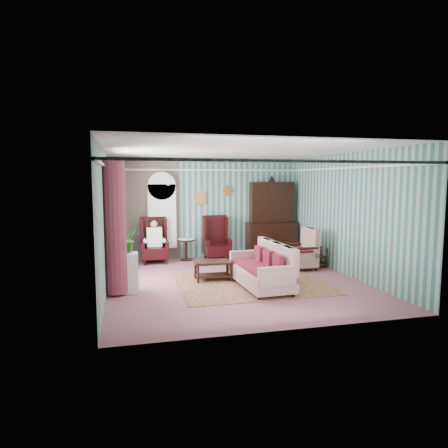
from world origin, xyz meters
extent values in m
plane|color=#7F4A53|center=(0.00, 0.00, 0.00)|extent=(6.00, 6.00, 0.00)
cube|color=#376560|center=(0.00, 3.00, 1.45)|extent=(5.50, 0.02, 2.90)
cube|color=#376560|center=(0.00, -3.00, 1.45)|extent=(5.50, 0.02, 2.90)
cube|color=#376560|center=(-2.75, 0.00, 1.45)|extent=(0.02, 6.00, 2.90)
cube|color=#376560|center=(2.75, 0.00, 1.45)|extent=(0.02, 6.00, 2.90)
cube|color=white|center=(0.00, 0.00, 2.90)|extent=(5.50, 6.00, 0.02)
cube|color=brown|center=(-1.80, 2.99, 1.45)|extent=(1.90, 0.01, 2.90)
cube|color=silver|center=(0.00, 0.00, 2.55)|extent=(5.50, 6.00, 0.05)
cube|color=white|center=(-2.72, 0.60, 1.55)|extent=(0.04, 1.50, 1.90)
cylinder|color=maroon|center=(-2.55, -0.45, 1.35)|extent=(0.44, 0.44, 2.60)
cylinder|color=maroon|center=(-2.55, 1.65, 1.35)|extent=(0.44, 0.44, 2.60)
cube|color=#AF692E|center=(-0.20, 2.97, 1.75)|extent=(0.30, 0.03, 0.38)
cube|color=silver|center=(-1.35, 2.84, 1.12)|extent=(0.80, 0.28, 2.24)
cube|color=black|center=(1.90, 2.72, 1.18)|extent=(1.50, 0.56, 2.36)
cube|color=black|center=(-1.60, 2.45, 0.62)|extent=(0.76, 0.80, 1.25)
cube|color=black|center=(0.15, 2.45, 0.62)|extent=(0.76, 0.80, 1.25)
cylinder|color=black|center=(-0.70, 2.60, 0.30)|extent=(0.50, 0.50, 0.60)
cube|color=black|center=(2.47, 0.90, 0.27)|extent=(0.45, 0.38, 0.54)
cube|color=silver|center=(-2.40, -0.30, 0.40)|extent=(0.55, 0.35, 0.80)
cube|color=#4D1B19|center=(0.30, -0.30, 0.01)|extent=(3.20, 2.60, 0.01)
cube|color=beige|center=(0.40, -0.62, 0.55)|extent=(1.05, 1.95, 1.09)
cube|color=#BEB693|center=(1.90, 0.80, 0.47)|extent=(0.75, 0.89, 0.93)
cube|color=black|center=(-0.45, 0.21, 0.22)|extent=(0.86, 0.51, 0.44)
imported|color=#28571B|center=(-2.49, -0.39, 1.01)|extent=(0.48, 0.45, 0.42)
imported|color=#1A5019|center=(-2.27, -0.17, 1.05)|extent=(0.35, 0.32, 0.51)
imported|color=#23531A|center=(-2.42, -0.24, 0.99)|extent=(0.24, 0.24, 0.38)
camera|label=1|loc=(-2.33, -8.45, 2.28)|focal=32.00mm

